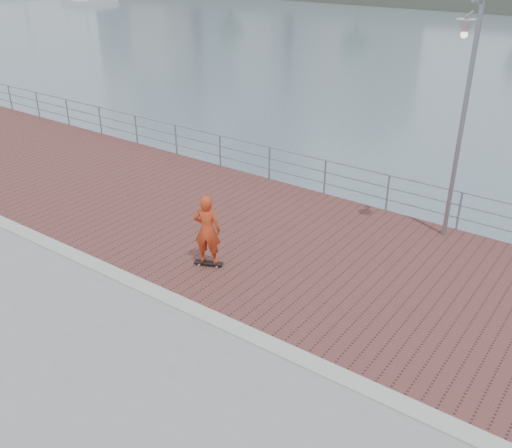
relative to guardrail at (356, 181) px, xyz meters
The scene contains 7 objects.
water 7.50m from the guardrail, 90.00° to the right, with size 400.00×400.00×0.00m, color slate.
brick_lane 3.47m from the guardrail, 90.00° to the right, with size 40.00×6.80×0.02m, color brown.
curb 7.03m from the guardrail, 90.00° to the right, with size 40.00×0.40×0.06m, color #B7B5AD.
guardrail is the anchor object (origin of this frame).
street_lamp 4.62m from the guardrail, 17.67° to the right, with size 0.43×1.24×5.85m.
skateboard 5.54m from the guardrail, 101.76° to the right, with size 0.70×0.44×0.08m.
skateboarder 5.52m from the guardrail, 101.76° to the right, with size 0.64×0.42×1.74m, color red.
Camera 1 is at (6.72, -7.29, 7.08)m, focal length 40.00 mm.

